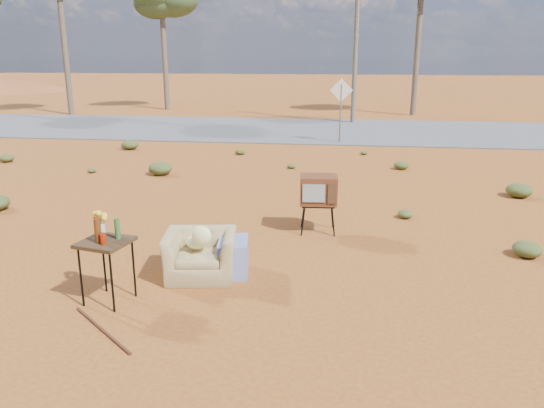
# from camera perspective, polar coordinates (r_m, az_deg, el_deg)

# --- Properties ---
(ground) EXTENTS (140.00, 140.00, 0.00)m
(ground) POSITION_cam_1_polar(r_m,az_deg,el_deg) (7.18, -6.24, -9.11)
(ground) COLOR #94511D
(ground) RESTS_ON ground
(highway) EXTENTS (140.00, 7.00, 0.04)m
(highway) POSITION_cam_1_polar(r_m,az_deg,el_deg) (21.57, 3.35, 7.98)
(highway) COLOR #565659
(highway) RESTS_ON ground
(armchair) EXTENTS (1.21, 0.88, 0.85)m
(armchair) POSITION_cam_1_polar(r_m,az_deg,el_deg) (7.47, -7.06, -4.82)
(armchair) COLOR #9C8655
(armchair) RESTS_ON ground
(tv_unit) EXTENTS (0.66, 0.55, 1.01)m
(tv_unit) POSITION_cam_1_polar(r_m,az_deg,el_deg) (9.13, 5.02, 1.45)
(tv_unit) COLOR black
(tv_unit) RESTS_ON ground
(side_table) EXTENTS (0.67, 0.67, 1.13)m
(side_table) POSITION_cam_1_polar(r_m,az_deg,el_deg) (6.86, -17.63, -3.44)
(side_table) COLOR #352413
(side_table) RESTS_ON ground
(rusty_bar) EXTENTS (1.06, 0.91, 0.04)m
(rusty_bar) POSITION_cam_1_polar(r_m,az_deg,el_deg) (6.46, -17.83, -12.71)
(rusty_bar) COLOR #4D2414
(rusty_bar) RESTS_ON ground
(road_sign) EXTENTS (0.78, 0.06, 2.19)m
(road_sign) POSITION_cam_1_polar(r_m,az_deg,el_deg) (18.36, 7.43, 11.11)
(road_sign) COLOR brown
(road_sign) RESTS_ON ground
(eucalyptus_near_left) EXTENTS (3.20, 3.20, 6.60)m
(eucalyptus_near_left) POSITION_cam_1_polar(r_m,az_deg,el_deg) (29.99, -11.78, 20.35)
(eucalyptus_near_left) COLOR brown
(eucalyptus_near_left) RESTS_ON ground
(utility_pole_center) EXTENTS (1.40, 0.20, 8.00)m
(utility_pole_center) POSITION_cam_1_polar(r_m,az_deg,el_deg) (23.82, 9.08, 18.53)
(utility_pole_center) COLOR brown
(utility_pole_center) RESTS_ON ground
(scrub_patch) EXTENTS (17.49, 8.07, 0.33)m
(scrub_patch) POSITION_cam_1_polar(r_m,az_deg,el_deg) (11.36, -5.03, 1.19)
(scrub_patch) COLOR #465123
(scrub_patch) RESTS_ON ground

